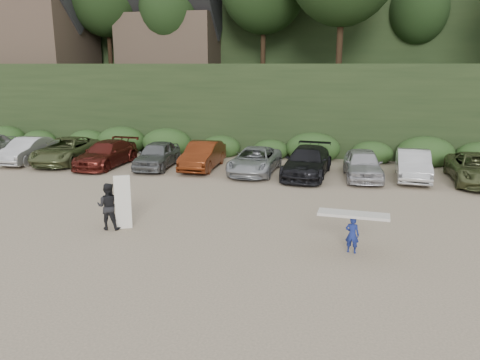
# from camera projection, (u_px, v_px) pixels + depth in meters

# --- Properties ---
(ground) EXTENTS (120.00, 120.00, 0.00)m
(ground) POSITION_uv_depth(u_px,v_px,m) (259.00, 238.00, 16.54)
(ground) COLOR tan
(ground) RESTS_ON ground
(hillside_backdrop) EXTENTS (90.00, 41.50, 28.00)m
(hillside_backdrop) POSITION_uv_depth(u_px,v_px,m) (321.00, 11.00, 47.92)
(hillside_backdrop) COLOR black
(hillside_backdrop) RESTS_ON ground
(parked_cars) EXTENTS (36.82, 6.01, 1.62)m
(parked_cars) POSITION_uv_depth(u_px,v_px,m) (251.00, 159.00, 26.31)
(parked_cars) COLOR #ACACB0
(parked_cars) RESTS_ON ground
(child_surfer) EXTENTS (2.28, 0.77, 1.34)m
(child_surfer) POSITION_uv_depth(u_px,v_px,m) (353.00, 226.00, 15.01)
(child_surfer) COLOR navy
(child_surfer) RESTS_ON ground
(adult_surfer) EXTENTS (1.35, 0.78, 2.07)m
(adult_surfer) POSITION_uv_depth(u_px,v_px,m) (110.00, 206.00, 17.20)
(adult_surfer) COLOR black
(adult_surfer) RESTS_ON ground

